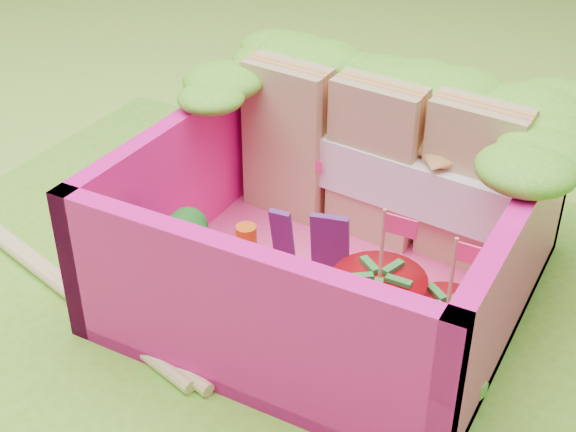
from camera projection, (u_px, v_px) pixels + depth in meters
The scene contains 13 objects.
ground at pixel (206, 306), 2.86m from camera, with size 14.00×14.00×0.00m, color #8FC938.
placemat at pixel (206, 302), 2.85m from camera, with size 2.60×2.60×0.03m, color #70AD27.
bento_floor at pixel (332, 282), 2.89m from camera, with size 1.30×1.30×0.05m, color #EF3D88.
bento_box at pixel (334, 223), 2.75m from camera, with size 1.30×1.30×0.55m.
lettuce_ruffle at pixel (395, 85), 2.94m from camera, with size 1.43×0.83×0.11m.
sandwich_stack at pixel (376, 163), 2.96m from camera, with size 1.12×0.29×0.61m.
broccoli at pixel (182, 245), 2.73m from camera, with size 0.31×0.31×0.25m.
carrot_sticks at pixel (229, 270), 2.67m from camera, with size 0.14×0.20×0.29m.
purple_wedges at pixel (315, 257), 2.65m from camera, with size 0.24×0.09×0.38m.
strawberry_left at pixel (377, 315), 2.45m from camera, with size 0.29×0.29×0.53m.
strawberry_right at pixel (444, 337), 2.40m from camera, with size 0.24×0.24×0.48m.
snap_peas at pixel (409, 342), 2.53m from camera, with size 0.64×0.58×0.05m.
chopsticks at pixel (1, 237), 3.14m from camera, with size 2.37×0.71×0.05m.
Camera 1 is at (1.34, -1.83, 1.79)m, focal length 50.00 mm.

